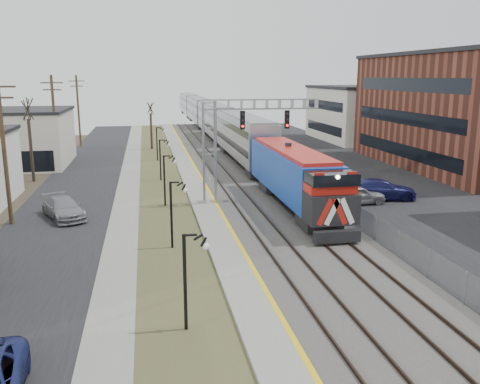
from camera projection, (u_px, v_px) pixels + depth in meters
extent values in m
cube|color=black|center=(76.00, 191.00, 44.68)|extent=(7.00, 120.00, 0.04)
cube|color=gray|center=(128.00, 188.00, 45.48)|extent=(2.00, 120.00, 0.08)
cube|color=#49512B|center=(162.00, 187.00, 46.02)|extent=(4.00, 120.00, 0.06)
cube|color=gray|center=(195.00, 185.00, 46.54)|extent=(2.00, 120.00, 0.24)
cube|color=#595651|center=(248.00, 183.00, 47.43)|extent=(8.00, 120.00, 0.20)
cube|color=black|center=(369.00, 179.00, 49.59)|extent=(16.00, 120.00, 0.04)
cube|color=gold|center=(205.00, 183.00, 46.66)|extent=(0.24, 120.00, 0.01)
cube|color=#2D2119|center=(219.00, 182.00, 46.90)|extent=(0.08, 120.00, 0.15)
cube|color=#2D2119|center=(235.00, 182.00, 47.17)|extent=(0.08, 120.00, 0.15)
cube|color=#2D2119|center=(256.00, 181.00, 47.53)|extent=(0.08, 120.00, 0.15)
cube|color=#2D2119|center=(272.00, 180.00, 47.79)|extent=(0.08, 120.00, 0.15)
cube|color=#1441AA|center=(295.00, 178.00, 37.63)|extent=(3.00, 17.00, 4.25)
cube|color=black|center=(337.00, 236.00, 29.69)|extent=(2.80, 0.50, 0.70)
cube|color=#AAACB5|center=(243.00, 139.00, 56.96)|extent=(3.00, 22.00, 5.33)
cube|color=#AAACB5|center=(216.00, 121.00, 78.82)|extent=(3.00, 22.00, 5.33)
cube|color=#AAACB5|center=(200.00, 112.00, 100.67)|extent=(3.00, 22.00, 5.33)
cube|color=#AAACB5|center=(190.00, 105.00, 122.52)|extent=(3.00, 22.00, 5.33)
cube|color=gray|center=(209.00, 154.00, 39.05)|extent=(1.00, 1.00, 8.00)
cube|color=gray|center=(261.00, 104.00, 38.93)|extent=(9.00, 0.80, 0.80)
cube|color=black|center=(242.00, 120.00, 38.49)|extent=(0.35, 0.25, 1.40)
cube|color=black|center=(287.00, 119.00, 39.11)|extent=(0.35, 0.25, 1.40)
cylinder|color=black|center=(185.00, 283.00, 19.70)|extent=(0.14, 0.14, 4.00)
cylinder|color=black|center=(171.00, 216.00, 29.29)|extent=(0.14, 0.14, 4.00)
cylinder|color=black|center=(164.00, 181.00, 38.87)|extent=(0.14, 0.14, 4.00)
cylinder|color=black|center=(160.00, 160.00, 48.46)|extent=(0.14, 0.14, 4.00)
cylinder|color=black|center=(157.00, 144.00, 59.96)|extent=(0.14, 0.14, 4.00)
cylinder|color=#4C3823|center=(4.00, 152.00, 33.46)|extent=(0.28, 0.28, 10.00)
cylinder|color=#4C3823|center=(55.00, 124.00, 52.62)|extent=(0.28, 0.28, 10.00)
cylinder|color=#4C3823|center=(78.00, 111.00, 71.79)|extent=(0.28, 0.28, 10.00)
cube|color=gray|center=(292.00, 174.00, 48.02)|extent=(0.04, 120.00, 1.60)
cube|color=beige|center=(3.00, 139.00, 56.70)|extent=(14.00, 12.00, 6.00)
cube|color=brown|center=(472.00, 112.00, 55.55)|extent=(16.00, 26.00, 12.00)
cube|color=beige|center=(372.00, 114.00, 79.95)|extent=(16.00, 18.00, 8.00)
cylinder|color=#382D23|center=(31.00, 151.00, 48.02)|extent=(0.30, 0.30, 5.95)
cylinder|color=#382D23|center=(151.00, 132.00, 69.35)|extent=(0.30, 0.30, 4.90)
imported|color=#16174E|center=(381.00, 190.00, 41.32)|extent=(5.97, 3.17, 1.65)
imported|color=gray|center=(358.00, 195.00, 39.74)|extent=(4.53, 2.18, 1.49)
imported|color=#0A3612|center=(296.00, 161.00, 55.93)|extent=(4.72, 2.55, 1.48)
imported|color=gray|center=(63.00, 209.00, 35.79)|extent=(3.94, 5.46, 1.47)
imported|color=black|center=(310.00, 157.00, 59.07)|extent=(4.25, 2.06, 1.40)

